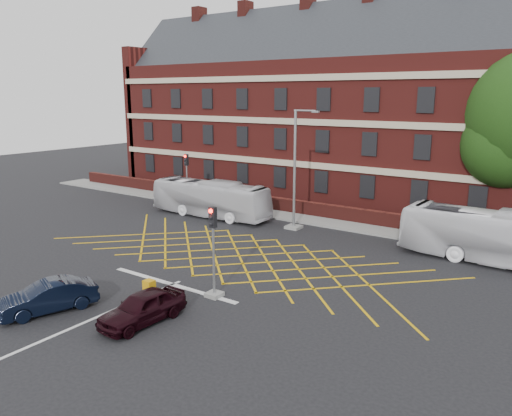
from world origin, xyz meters
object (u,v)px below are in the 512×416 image
Objects in this scene: utility_cabinet at (149,290)px; street_lamp at (295,190)px; bus_left at (210,199)px; bus_right at (502,238)px; car_navy at (48,297)px; car_maroon at (143,307)px; traffic_light_far at (187,184)px; traffic_light_near at (214,261)px; direction_signs at (190,187)px.

street_lamp is at bearing 93.26° from utility_cabinet.
bus_left is 11.01× the size of utility_cabinet.
car_navy is at bearing 141.78° from bus_right.
bus_right is 2.67× the size of car_navy.
bus_left is 20.32m from bus_right.
bus_right reaches higher than car_maroon.
utility_cabinet is (12.49, -16.19, -1.31)m from traffic_light_far.
street_lamp reaches higher than traffic_light_near.
direction_signs is at bearing 135.18° from traffic_light_near.
bus_left reaches higher than utility_cabinet.
bus_left reaches higher than direction_signs.
car_maroon is 0.47× the size of street_lamp.
utility_cabinet is (12.56, -16.63, -0.93)m from direction_signs.
utility_cabinet is at bearing -52.95° from direction_signs.
bus_left is at bearing 93.12° from bus_right.
bus_right is at bearing 0.04° from street_lamp.
car_maroon reaches higher than utility_cabinet.
bus_right is at bearing -89.43° from bus_left.
bus_left is 2.46× the size of car_navy.
bus_right is at bearing 49.58° from utility_cabinet.
traffic_light_near reaches higher than car_navy.
bus_left is 18.45m from car_maroon.
utility_cabinet is (8.00, -13.90, -0.94)m from bus_left.
traffic_light_far is (-14.76, 14.28, 0.00)m from traffic_light_near.
car_maroon is at bearing -149.70° from bus_left.
car_maroon is at bearing 40.28° from car_navy.
car_navy is at bearing -95.61° from street_lamp.
car_navy is 1.84× the size of direction_signs.
bus_right is 19.02m from utility_cabinet.
traffic_light_far is at bearing 136.18° from car_navy.
car_maroon is (4.16, 1.59, -0.01)m from car_navy.
car_navy is at bearing -163.64° from bus_left.
traffic_light_far is 0.52× the size of street_lamp.
car_navy is 4.45m from car_maroon.
direction_signs is at bearing 135.81° from car_navy.
car_navy is (-14.89, -17.90, -0.84)m from bus_right.
bus_left reaches higher than car_maroon.
car_navy is at bearing -63.20° from traffic_light_far.
car_maroon is 2.44m from utility_cabinet.
bus_right reaches higher than bus_left.
traffic_light_near is (4.85, 5.35, 1.10)m from car_navy.
car_maroon is 3.98m from traffic_light_near.
bus_left is 5.06m from traffic_light_far.
bus_left is 2.33× the size of traffic_light_far.
traffic_light_near is 4.72× the size of utility_cabinet.
traffic_light_near is at bearing -76.17° from street_lamp.
bus_right is at bearing -4.00° from traffic_light_far.
car_navy reaches higher than utility_cabinet.
utility_cabinet is (2.58, 3.44, -0.21)m from car_navy.
car_maroon is at bearing -52.05° from traffic_light_far.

